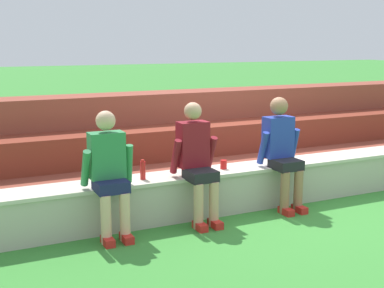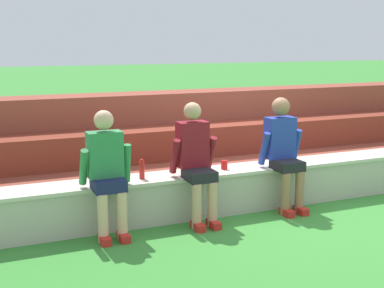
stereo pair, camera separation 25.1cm
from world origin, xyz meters
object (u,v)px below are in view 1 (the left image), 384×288
(person_left_of_center, at_px, (197,160))
(water_bottle_mid_left, at_px, (143,170))
(person_center, at_px, (282,149))
(person_far_left, at_px, (109,171))
(plastic_cup_right_end, at_px, (224,164))

(person_left_of_center, xyz_separation_m, water_bottle_mid_left, (-0.58, 0.19, -0.10))
(person_center, bearing_deg, person_far_left, -178.69)
(person_left_of_center, relative_size, plastic_cup_right_end, 12.51)
(water_bottle_mid_left, bearing_deg, plastic_cup_right_end, 2.02)
(person_far_left, distance_m, person_left_of_center, 1.04)
(person_far_left, bearing_deg, person_center, 1.31)
(person_far_left, relative_size, person_center, 0.98)
(person_left_of_center, bearing_deg, water_bottle_mid_left, 162.37)
(person_center, xyz_separation_m, plastic_cup_right_end, (-0.70, 0.22, -0.17))
(person_far_left, xyz_separation_m, person_center, (2.20, 0.05, 0.02))
(person_left_of_center, xyz_separation_m, plastic_cup_right_end, (0.47, 0.22, -0.15))
(water_bottle_mid_left, bearing_deg, person_far_left, -153.26)
(person_far_left, bearing_deg, person_left_of_center, 2.40)
(person_left_of_center, bearing_deg, plastic_cup_right_end, 25.36)
(person_center, height_order, water_bottle_mid_left, person_center)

